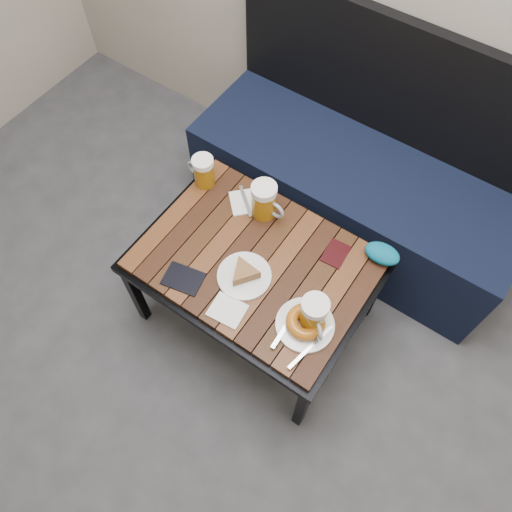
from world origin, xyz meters
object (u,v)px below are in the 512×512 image
Objects in this scene: cafe_table at (256,266)px; passport_burgundy at (336,253)px; knit_pouch at (382,254)px; beer_mug_centre at (265,201)px; beer_mug_left at (203,171)px; beer_mug_right at (314,314)px; bench at (355,188)px; passport_navy at (183,279)px; plate_pie at (244,274)px; plate_bagel at (305,323)px.

passport_burgundy reaches higher than cafe_table.
knit_pouch is at bearing 35.84° from cafe_table.
beer_mug_centre reaches higher than passport_burgundy.
beer_mug_right is at bearing 157.66° from beer_mug_left.
bench is 0.70m from beer_mug_left.
passport_burgundy is at bearing 123.13° from passport_navy.
beer_mug_right is (0.65, -0.27, 0.01)m from beer_mug_left.
beer_mug_left is 0.70× the size of plate_pie.
beer_mug_right is (0.29, -0.09, 0.12)m from cafe_table.
plate_pie is (0.00, -0.08, 0.07)m from cafe_table.
passport_burgundy is (0.58, 0.01, -0.06)m from beer_mug_left.
plate_bagel is at bearing -79.31° from beer_mug_right.
beer_mug_left is at bearing -134.20° from bench.
passport_navy reaches higher than passport_burgundy.
bench is 9.61× the size of beer_mug_right.
beer_mug_left is at bearing -164.64° from passport_navy.
bench reaches higher than passport_burgundy.
beer_mug_centre is 1.43× the size of passport_burgundy.
bench is 11.00× the size of knit_pouch.
beer_mug_right is 1.14× the size of knit_pouch.
bench is at bearing 72.70° from beer_mug_centre.
beer_mug_centre is 0.80× the size of plate_pie.
beer_mug_centre is at bearing 157.14° from passport_navy.
bench is 1.67× the size of cafe_table.
passport_navy reaches higher than cafe_table.
bench is at bearing 102.16° from passport_burgundy.
beer_mug_right is 0.77× the size of plate_pie.
beer_mug_right is 0.29m from plate_pie.
beer_mug_left reaches higher than passport_burgundy.
bench is 0.75m from plate_pie.
cafe_table is 0.29m from passport_burgundy.
knit_pouch reaches higher than passport_navy.
plate_pie is (-0.28, 0.01, -0.05)m from beer_mug_right.
plate_bagel reaches higher than passport_burgundy.
beer_mug_left reaches higher than cafe_table.
bench is at bearing -134.15° from beer_mug_left.
bench is 13.17× the size of passport_burgundy.
bench is 0.52m from passport_burgundy.
beer_mug_left is at bearing -173.66° from beer_mug_centre.
beer_mug_centre is at bearing -111.36° from bench.
beer_mug_left is 0.91× the size of beer_mug_right.
beer_mug_left is 0.45m from plate_pie.
plate_bagel reaches higher than passport_navy.
beer_mug_centre is at bearing -177.67° from beer_mug_left.
beer_mug_right is (0.38, -0.28, -0.00)m from beer_mug_centre.
cafe_table is at bearing -144.74° from passport_burgundy.
bench is at bearing 82.30° from cafe_table.
plate_pie is 0.27m from plate_bagel.
beer_mug_left is 1.24× the size of passport_burgundy.
bench is 7.38× the size of plate_pie.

